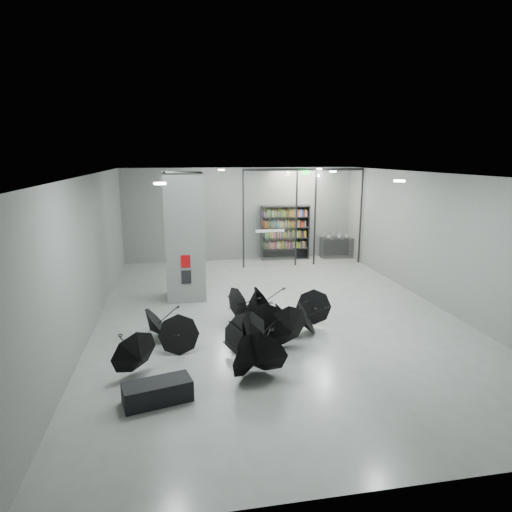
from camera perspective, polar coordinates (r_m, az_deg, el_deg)
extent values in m
plane|color=gray|center=(12.88, 2.52, -7.51)|extent=(14.00, 14.00, 0.00)
cube|color=slate|center=(12.08, 2.71, 10.57)|extent=(10.00, 14.00, 0.02)
cube|color=#606260|center=(19.12, -2.04, 5.43)|extent=(10.00, 0.02, 4.00)
cube|color=#606260|center=(6.01, 17.83, -12.28)|extent=(10.00, 0.02, 4.00)
cube|color=#606260|center=(12.25, -20.86, 0.32)|extent=(0.02, 14.00, 4.00)
cube|color=#606260|center=(14.27, 22.60, 1.86)|extent=(0.02, 14.00, 4.00)
cube|color=slate|center=(13.99, -9.28, 2.49)|extent=(1.20, 1.20, 4.00)
cube|color=#A50A07|center=(13.52, -9.13, -0.69)|extent=(0.28, 0.04, 0.38)
cube|color=black|center=(13.64, -9.05, -2.73)|extent=(0.30, 0.03, 0.42)
cube|color=#0CE533|center=(17.82, 6.51, 10.69)|extent=(0.30, 0.06, 0.15)
cube|color=silver|center=(17.83, 1.84, 4.89)|extent=(2.20, 0.02, 3.95)
cube|color=silver|center=(18.65, 10.63, 5.03)|extent=(2.00, 0.02, 3.95)
cube|color=black|center=(17.63, -1.67, 4.80)|extent=(0.06, 0.06, 4.00)
cube|color=black|center=(18.09, 5.27, 4.96)|extent=(0.06, 0.06, 4.00)
cube|color=black|center=(18.32, 7.69, 4.99)|extent=(0.06, 0.06, 4.00)
cube|color=black|center=(19.02, 13.46, 5.05)|extent=(0.06, 0.06, 4.00)
cube|color=black|center=(18.01, 6.34, 11.13)|extent=(5.00, 0.08, 0.10)
cube|color=black|center=(8.74, -12.69, -16.85)|extent=(1.35, 0.83, 0.40)
cube|color=black|center=(20.11, 10.46, 1.10)|extent=(1.53, 0.73, 0.89)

